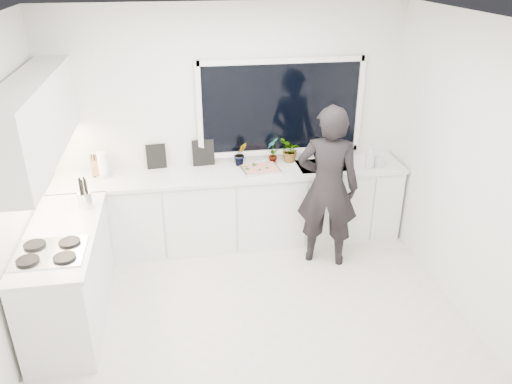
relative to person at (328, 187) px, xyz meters
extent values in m
cube|color=beige|center=(-0.95, -0.90, -0.91)|extent=(4.00, 3.50, 0.02)
cube|color=white|center=(-0.95, 0.86, 0.45)|extent=(4.00, 0.02, 2.70)
cube|color=white|center=(1.06, -0.90, 0.45)|extent=(0.02, 3.50, 2.70)
cube|color=white|center=(-0.95, -0.90, 1.81)|extent=(4.00, 3.50, 0.02)
cube|color=black|center=(-0.35, 0.83, 0.65)|extent=(1.80, 0.02, 1.00)
cube|color=white|center=(-0.95, 0.55, -0.46)|extent=(3.92, 0.58, 0.88)
cube|color=white|center=(-2.62, -0.55, -0.46)|extent=(0.58, 1.60, 0.88)
cube|color=silver|center=(-0.95, 0.54, 0.00)|extent=(3.94, 0.62, 0.04)
cube|color=silver|center=(-2.62, -0.55, 0.00)|extent=(0.62, 1.60, 0.04)
cube|color=white|center=(-2.74, -0.20, 0.95)|extent=(0.34, 2.10, 0.70)
cube|color=silver|center=(0.10, 0.55, -0.03)|extent=(0.58, 0.42, 0.14)
cylinder|color=silver|center=(0.10, 0.75, 0.13)|extent=(0.03, 0.03, 0.22)
cube|color=black|center=(-2.64, -0.90, 0.03)|extent=(0.56, 0.48, 0.03)
imported|color=black|center=(0.00, 0.00, 0.00)|extent=(0.76, 0.63, 1.80)
cube|color=silver|center=(-0.63, 0.52, 0.03)|extent=(0.45, 0.35, 0.03)
cube|color=red|center=(-0.63, 0.52, 0.05)|extent=(0.41, 0.31, 0.01)
cylinder|color=blue|center=(0.34, 0.71, 0.08)|extent=(0.18, 0.18, 0.13)
cylinder|color=white|center=(-2.36, 0.65, 0.15)|extent=(0.14, 0.14, 0.26)
cube|color=#9C6649|center=(-2.43, 0.69, 0.13)|extent=(0.15, 0.13, 0.22)
cylinder|color=silver|center=(-2.45, -0.10, 0.10)|extent=(0.16, 0.16, 0.16)
cube|color=black|center=(-1.79, 0.79, 0.16)|extent=(0.22, 0.04, 0.28)
cube|color=black|center=(-1.25, 0.79, 0.17)|extent=(0.25, 0.03, 0.30)
imported|color=#26662D|center=(-0.83, 0.71, 0.16)|extent=(0.18, 0.15, 0.28)
imported|color=#26662D|center=(-0.45, 0.71, 0.18)|extent=(0.15, 0.19, 0.32)
imported|color=#26662D|center=(-0.25, 0.71, 0.16)|extent=(0.30, 0.32, 0.28)
imported|color=#26662D|center=(0.24, 0.71, 0.15)|extent=(0.21, 0.21, 0.27)
imported|color=#D8BF66|center=(0.61, 0.40, 0.17)|extent=(0.13, 0.13, 0.29)
imported|color=#D8BF66|center=(0.73, 0.40, 0.11)|extent=(0.12, 0.12, 0.19)
camera|label=1|loc=(-1.53, -4.59, 2.25)|focal=35.00mm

